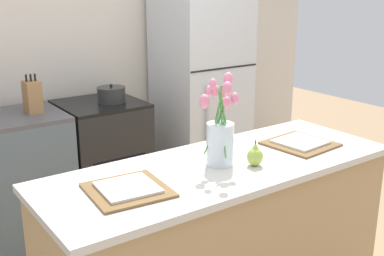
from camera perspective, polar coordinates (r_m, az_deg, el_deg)
back_wall at (r=3.96m, az=-15.01°, el=9.94°), size 5.20×0.08×2.70m
kitchen_island at (r=2.54m, az=3.36°, el=-14.22°), size 1.80×0.66×0.95m
stove_range at (r=3.84m, az=-10.49°, el=-3.67°), size 0.60×0.61×0.92m
refrigerator at (r=4.18m, az=1.05°, el=4.75°), size 0.68×0.67×1.82m
flower_vase at (r=2.28m, az=3.32°, el=-0.75°), size 0.18×0.18×0.44m
pear_figurine at (r=2.31m, az=7.48°, el=-3.27°), size 0.08×0.08×0.13m
plate_setting_left at (r=2.05m, az=-7.63°, el=-7.20°), size 0.35×0.35×0.02m
plate_setting_right at (r=2.66m, az=12.70°, el=-1.76°), size 0.35×0.35×0.02m
cooking_pot at (r=3.69m, az=-9.54°, el=3.94°), size 0.22×0.22×0.14m
knife_block at (r=3.51m, az=-18.38°, el=3.53°), size 0.10×0.14×0.27m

